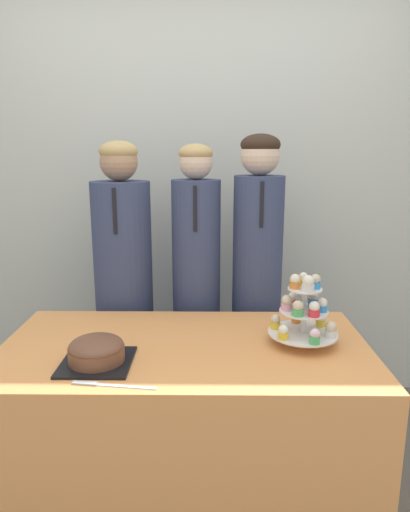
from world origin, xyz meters
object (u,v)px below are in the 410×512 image
(student_0, at_px, (125,301))
(student_2, at_px, (256,294))
(round_cake, at_px, (96,351))
(cake_knife, at_px, (100,385))
(cupcake_stand, at_px, (304,311))
(student_1, at_px, (196,301))

(student_0, distance_m, student_2, 0.70)
(round_cake, bearing_deg, cake_knife, -73.41)
(student_2, bearing_deg, cake_knife, -123.54)
(student_0, relative_size, student_2, 0.98)
(cake_knife, height_order, student_2, student_2)
(cake_knife, bearing_deg, student_2, 63.63)
(round_cake, xyz_separation_m, cake_knife, (0.05, -0.16, -0.05))
(cupcake_stand, bearing_deg, student_2, 102.53)
(cupcake_stand, height_order, student_1, student_1)
(cake_knife, xyz_separation_m, student_2, (0.61, 0.92, 0.02))
(cupcake_stand, relative_size, student_0, 0.19)
(cake_knife, xyz_separation_m, cupcake_stand, (0.74, 0.34, 0.13))
(cake_knife, distance_m, cupcake_stand, 0.83)
(round_cake, height_order, student_1, student_1)
(student_1, xyz_separation_m, student_2, (0.32, 0.00, 0.04))
(student_1, bearing_deg, cake_knife, -107.71)
(cupcake_stand, distance_m, student_0, 1.02)
(round_cake, bearing_deg, cupcake_stand, 13.14)
(cake_knife, height_order, student_0, student_0)
(student_1, height_order, student_2, student_2)
(student_0, bearing_deg, student_2, -0.00)
(round_cake, height_order, student_0, student_0)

